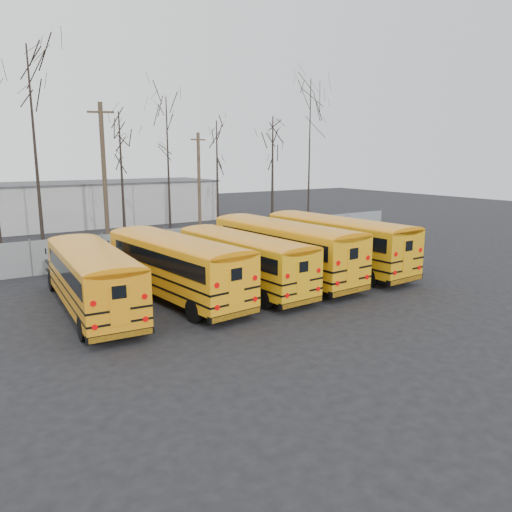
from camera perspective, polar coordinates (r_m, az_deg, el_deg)
ground at (r=22.61m, az=1.93°, el=-5.67°), size 120.00×120.00×0.00m
fence at (r=32.63m, az=-10.39°, el=1.29°), size 40.00×0.04×2.00m
distant_building at (r=51.88m, az=-17.23°, el=5.80°), size 22.00×8.00×4.00m
bus_a at (r=22.35m, az=-18.27°, el=-1.95°), size 3.12×10.51×2.90m
bus_b at (r=23.46m, az=-9.33°, el=-0.69°), size 3.50×11.04×3.04m
bus_c at (r=24.84m, az=-1.69°, el=-0.07°), size 2.94×10.46×2.90m
bus_d at (r=26.93m, az=3.01°, el=1.25°), size 3.25×11.65×3.23m
bus_e at (r=29.28m, az=9.03°, el=1.92°), size 3.21×11.56×3.20m
utility_pole_left at (r=37.77m, az=-16.95°, el=8.90°), size 1.75×0.82×10.30m
utility_pole_right at (r=41.61m, az=-6.52°, el=8.19°), size 1.48×0.51×8.44m
tree_3 at (r=32.00m, az=-23.84°, el=9.98°), size 0.26×0.26×12.73m
tree_4 at (r=36.00m, az=-15.05°, el=8.08°), size 0.26×0.26×9.56m
tree_5 at (r=38.06m, az=-9.97°, el=9.40°), size 0.26×0.26×10.80m
tree_6 at (r=37.65m, az=-4.44°, el=8.24°), size 0.26×0.26×9.13m
tree_7 at (r=40.88m, az=1.89°, el=8.90°), size 0.26×0.26×9.67m
tree_8 at (r=42.27m, az=6.11°, el=10.98°), size 0.26×0.26×12.69m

